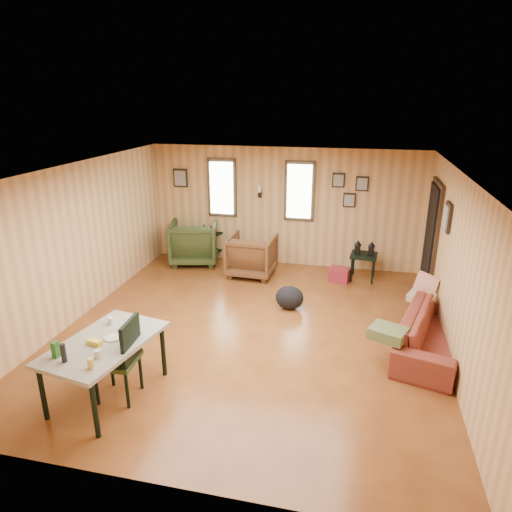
{
  "coord_description": "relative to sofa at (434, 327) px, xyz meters",
  "views": [
    {
      "loc": [
        1.44,
        -5.94,
        3.35
      ],
      "look_at": [
        0.0,
        0.4,
        1.05
      ],
      "focal_mm": 32.0,
      "sensor_mm": 36.0,
      "label": 1
    }
  ],
  "objects": [
    {
      "name": "recliner_brown",
      "position": [
        -3.08,
        2.22,
        0.07
      ],
      "size": [
        0.9,
        0.85,
        0.89
      ],
      "primitive_type": "imported",
      "rotation": [
        0.0,
        0.0,
        3.1
      ],
      "color": "#553219",
      "rests_on": "ground"
    },
    {
      "name": "dining_chair",
      "position": [
        -3.62,
        -1.87,
        0.19
      ],
      "size": [
        0.48,
        0.48,
        1.01
      ],
      "rotation": [
        0.0,
        0.0,
        0.05
      ],
      "color": "#2B3819",
      "rests_on": "ground"
    },
    {
      "name": "sofa_pillows",
      "position": [
        -0.35,
        0.16,
        0.13
      ],
      "size": [
        1.1,
        1.9,
        0.39
      ],
      "rotation": [
        0.0,
        0.0,
        -0.4
      ],
      "color": "#49532E",
      "rests_on": "sofa"
    },
    {
      "name": "sofa",
      "position": [
        0.0,
        0.0,
        0.0
      ],
      "size": [
        1.06,
        2.01,
        0.76
      ],
      "primitive_type": "imported",
      "rotation": [
        0.0,
        0.0,
        1.3
      ],
      "color": "maroon",
      "rests_on": "ground"
    },
    {
      "name": "dining_table",
      "position": [
        -3.83,
        -1.89,
        0.28
      ],
      "size": [
        1.08,
        1.54,
        0.92
      ],
      "rotation": [
        0.0,
        0.0,
        -0.18
      ],
      "color": "gray",
      "rests_on": "ground"
    },
    {
      "name": "room",
      "position": [
        -2.41,
        0.29,
        0.83
      ],
      "size": [
        5.54,
        6.04,
        2.44
      ],
      "color": "brown",
      "rests_on": "ground"
    },
    {
      "name": "recliner_green",
      "position": [
        -4.41,
        2.64,
        0.11
      ],
      "size": [
        1.13,
        1.09,
        0.98
      ],
      "primitive_type": "imported",
      "rotation": [
        0.0,
        0.0,
        -2.91
      ],
      "color": "#2B3819",
      "rests_on": "ground"
    },
    {
      "name": "cooler",
      "position": [
        -1.37,
        2.28,
        -0.25
      ],
      "size": [
        0.42,
        0.35,
        0.27
      ],
      "rotation": [
        0.0,
        0.0,
        -0.24
      ],
      "color": "maroon",
      "rests_on": "ground"
    },
    {
      "name": "side_table",
      "position": [
        -0.95,
        2.47,
        0.15
      ],
      "size": [
        0.52,
        0.52,
        0.78
      ],
      "rotation": [
        0.0,
        0.0,
        -0.09
      ],
      "color": "black",
      "rests_on": "ground"
    },
    {
      "name": "end_table",
      "position": [
        -4.22,
        2.99,
        0.03
      ],
      "size": [
        0.72,
        0.69,
        0.73
      ],
      "rotation": [
        0.0,
        0.0,
        -0.34
      ],
      "color": "black",
      "rests_on": "ground"
    },
    {
      "name": "backpack",
      "position": [
        -2.12,
        0.88,
        -0.18
      ],
      "size": [
        0.52,
        0.43,
        0.4
      ],
      "rotation": [
        0.0,
        0.0,
        0.2
      ],
      "color": "black",
      "rests_on": "ground"
    }
  ]
}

